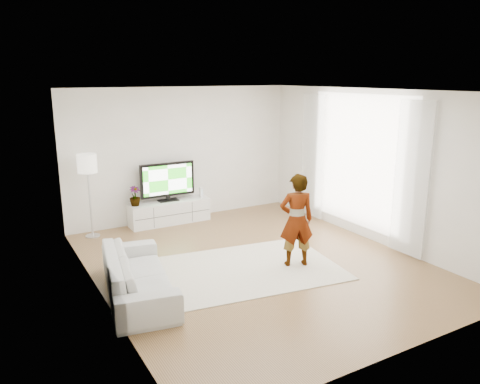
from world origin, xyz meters
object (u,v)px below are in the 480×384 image
player (296,220)px  floor_lamp (87,167)px  media_console (169,212)px  television (168,180)px  rug (249,268)px  sofa (138,274)px

player → floor_lamp: bearing=-29.9°
media_console → television: television is taller
rug → sofa: 1.86m
media_console → television: size_ratio=1.45×
television → rug: size_ratio=0.42×
media_console → rug: size_ratio=0.60×
television → floor_lamp: size_ratio=0.72×
rug → floor_lamp: (-1.83, 2.85, 1.35)m
player → floor_lamp: size_ratio=0.95×
media_console → player: player is taller
rug → sofa: (-1.83, -0.00, 0.30)m
media_console → floor_lamp: floor_lamp is taller
rug → floor_lamp: bearing=122.7°
television → player: player is taller
television → rug: 3.09m
rug → television: bearing=94.3°
television → rug: (0.22, -2.94, -0.91)m
media_console → sofa: sofa is taller
sofa → floor_lamp: floor_lamp is taller
television → floor_lamp: (-1.61, -0.09, 0.45)m
floor_lamp → rug: bearing=-57.3°
sofa → rug: bearing=-79.8°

